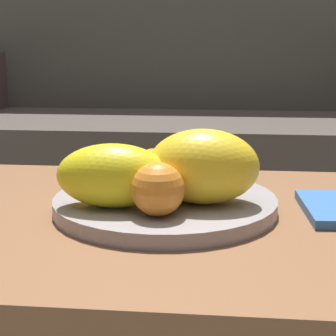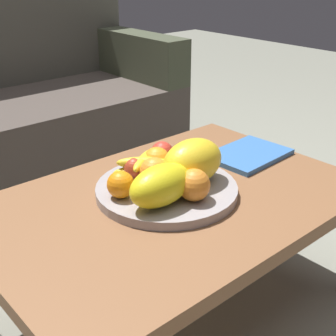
{
  "view_description": "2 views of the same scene",
  "coord_description": "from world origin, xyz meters",
  "px_view_note": "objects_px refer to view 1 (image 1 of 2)",
  "views": [
    {
      "loc": [
        0.1,
        -0.88,
        0.67
      ],
      "look_at": [
        0.0,
        0.02,
        0.46
      ],
      "focal_mm": 59.26,
      "sensor_mm": 36.0,
      "label": 1
    },
    {
      "loc": [
        -0.73,
        -0.81,
        0.98
      ],
      "look_at": [
        0.0,
        0.02,
        0.46
      ],
      "focal_mm": 49.78,
      "sensor_mm": 36.0,
      "label": 2
    }
  ],
  "objects_px": {
    "fruit_bowl": "(168,204)",
    "orange_front": "(154,171)",
    "banana_bunch": "(163,168)",
    "orange_right": "(94,171)",
    "melon_large_front": "(113,176)",
    "apple_front": "(217,163)",
    "apple_left": "(151,167)",
    "melon_smaller_beside": "(203,166)",
    "orange_back": "(187,165)",
    "couch": "(178,140)",
    "orange_left": "(160,189)",
    "coffee_table": "(164,238)"
  },
  "relations": [
    {
      "from": "orange_front",
      "to": "orange_back",
      "type": "relative_size",
      "value": 1.02
    },
    {
      "from": "melon_large_front",
      "to": "apple_left",
      "type": "relative_size",
      "value": 3.0
    },
    {
      "from": "melon_large_front",
      "to": "apple_front",
      "type": "height_order",
      "value": "melon_large_front"
    },
    {
      "from": "orange_back",
      "to": "banana_bunch",
      "type": "distance_m",
      "value": 0.05
    },
    {
      "from": "fruit_bowl",
      "to": "orange_front",
      "type": "xyz_separation_m",
      "value": [
        -0.03,
        0.02,
        0.05
      ]
    },
    {
      "from": "melon_large_front",
      "to": "orange_back",
      "type": "xyz_separation_m",
      "value": [
        0.11,
        0.14,
        -0.01
      ]
    },
    {
      "from": "coffee_table",
      "to": "melon_large_front",
      "type": "height_order",
      "value": "melon_large_front"
    },
    {
      "from": "coffee_table",
      "to": "banana_bunch",
      "type": "relative_size",
      "value": 6.11
    },
    {
      "from": "orange_left",
      "to": "banana_bunch",
      "type": "distance_m",
      "value": 0.19
    },
    {
      "from": "orange_right",
      "to": "apple_left",
      "type": "height_order",
      "value": "orange_right"
    },
    {
      "from": "fruit_bowl",
      "to": "apple_front",
      "type": "bearing_deg",
      "value": 55.59
    },
    {
      "from": "orange_back",
      "to": "apple_front",
      "type": "xyz_separation_m",
      "value": [
        0.05,
        0.04,
        -0.0
      ]
    },
    {
      "from": "orange_left",
      "to": "orange_right",
      "type": "bearing_deg",
      "value": 135.07
    },
    {
      "from": "fruit_bowl",
      "to": "melon_smaller_beside",
      "type": "bearing_deg",
      "value": -26.87
    },
    {
      "from": "couch",
      "to": "melon_smaller_beside",
      "type": "xyz_separation_m",
      "value": [
        0.14,
        -1.15,
        0.17
      ]
    },
    {
      "from": "orange_right",
      "to": "apple_front",
      "type": "distance_m",
      "value": 0.23
    },
    {
      "from": "melon_smaller_beside",
      "to": "orange_front",
      "type": "height_order",
      "value": "melon_smaller_beside"
    },
    {
      "from": "coffee_table",
      "to": "apple_front",
      "type": "relative_size",
      "value": 15.01
    },
    {
      "from": "orange_right",
      "to": "apple_left",
      "type": "bearing_deg",
      "value": 34.23
    },
    {
      "from": "orange_front",
      "to": "apple_front",
      "type": "bearing_deg",
      "value": 40.87
    },
    {
      "from": "orange_left",
      "to": "apple_front",
      "type": "bearing_deg",
      "value": 69.71
    },
    {
      "from": "orange_right",
      "to": "banana_bunch",
      "type": "xyz_separation_m",
      "value": [
        0.12,
        0.06,
        -0.0
      ]
    },
    {
      "from": "fruit_bowl",
      "to": "apple_front",
      "type": "relative_size",
      "value": 5.65
    },
    {
      "from": "orange_back",
      "to": "apple_left",
      "type": "distance_m",
      "value": 0.07
    },
    {
      "from": "melon_large_front",
      "to": "apple_left",
      "type": "height_order",
      "value": "melon_large_front"
    },
    {
      "from": "fruit_bowl",
      "to": "melon_smaller_beside",
      "type": "xyz_separation_m",
      "value": [
        0.06,
        -0.03,
        0.07
      ]
    },
    {
      "from": "fruit_bowl",
      "to": "orange_right",
      "type": "bearing_deg",
      "value": 167.96
    },
    {
      "from": "orange_front",
      "to": "melon_large_front",
      "type": "bearing_deg",
      "value": -120.91
    },
    {
      "from": "orange_right",
      "to": "orange_left",
      "type": "bearing_deg",
      "value": -44.93
    },
    {
      "from": "couch",
      "to": "melon_large_front",
      "type": "relative_size",
      "value": 9.41
    },
    {
      "from": "couch",
      "to": "orange_left",
      "type": "distance_m",
      "value": 1.24
    },
    {
      "from": "orange_front",
      "to": "banana_bunch",
      "type": "distance_m",
      "value": 0.06
    },
    {
      "from": "fruit_bowl",
      "to": "orange_back",
      "type": "height_order",
      "value": "orange_back"
    },
    {
      "from": "melon_large_front",
      "to": "orange_front",
      "type": "bearing_deg",
      "value": 59.09
    },
    {
      "from": "apple_front",
      "to": "apple_left",
      "type": "xyz_separation_m",
      "value": [
        -0.12,
        -0.03,
        -0.0
      ]
    },
    {
      "from": "apple_left",
      "to": "banana_bunch",
      "type": "distance_m",
      "value": 0.02
    },
    {
      "from": "apple_front",
      "to": "melon_smaller_beside",
      "type": "bearing_deg",
      "value": -97.69
    },
    {
      "from": "melon_large_front",
      "to": "orange_right",
      "type": "xyz_separation_m",
      "value": [
        -0.05,
        0.09,
        -0.02
      ]
    },
    {
      "from": "melon_smaller_beside",
      "to": "orange_right",
      "type": "distance_m",
      "value": 0.2
    },
    {
      "from": "orange_left",
      "to": "apple_left",
      "type": "relative_size",
      "value": 1.36
    },
    {
      "from": "fruit_bowl",
      "to": "banana_bunch",
      "type": "xyz_separation_m",
      "value": [
        -0.02,
        0.08,
        0.04
      ]
    },
    {
      "from": "coffee_table",
      "to": "orange_right",
      "type": "bearing_deg",
      "value": 157.89
    },
    {
      "from": "melon_large_front",
      "to": "melon_smaller_beside",
      "type": "xyz_separation_m",
      "value": [
        0.14,
        0.03,
        0.01
      ]
    },
    {
      "from": "orange_front",
      "to": "banana_bunch",
      "type": "height_order",
      "value": "orange_front"
    },
    {
      "from": "melon_large_front",
      "to": "apple_front",
      "type": "relative_size",
      "value": 2.69
    },
    {
      "from": "orange_left",
      "to": "banana_bunch",
      "type": "height_order",
      "value": "orange_left"
    },
    {
      "from": "couch",
      "to": "orange_front",
      "type": "height_order",
      "value": "couch"
    },
    {
      "from": "banana_bunch",
      "to": "orange_front",
      "type": "bearing_deg",
      "value": -98.63
    },
    {
      "from": "melon_large_front",
      "to": "apple_left",
      "type": "xyz_separation_m",
      "value": [
        0.04,
        0.16,
        -0.02
      ]
    },
    {
      "from": "couch",
      "to": "apple_left",
      "type": "distance_m",
      "value": 1.04
    }
  ]
}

